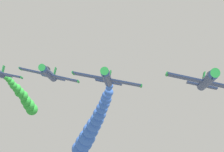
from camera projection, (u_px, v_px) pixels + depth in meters
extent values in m
cylinder|color=navy|center=(207.00, 81.00, 54.31)|extent=(1.31, 9.00, 1.31)
cone|color=#1E8438|center=(214.00, 74.00, 49.28)|extent=(1.25, 1.20, 1.25)
cube|color=navy|center=(206.00, 82.00, 54.69)|extent=(9.01, 1.90, 2.20)
cylinder|color=#1E8438|center=(167.00, 74.00, 55.04)|extent=(0.43, 1.40, 0.43)
cube|color=navy|center=(202.00, 85.00, 58.26)|extent=(3.75, 1.20, 1.01)
cube|color=#1E8438|center=(203.00, 78.00, 58.49)|extent=(0.49, 1.10, 1.59)
ellipsoid|color=black|center=(210.00, 74.00, 52.60)|extent=(0.93, 2.20, 0.86)
cylinder|color=navy|center=(107.00, 78.00, 62.53)|extent=(1.29, 9.00, 1.29)
cone|color=#1E8438|center=(105.00, 72.00, 57.50)|extent=(1.23, 1.20, 1.23)
cube|color=navy|center=(107.00, 79.00, 62.91)|extent=(9.06, 1.90, 1.95)
cylinder|color=#1E8438|center=(141.00, 86.00, 62.57)|extent=(0.42, 1.40, 0.42)
cylinder|color=#1E8438|center=(73.00, 73.00, 63.25)|extent=(0.42, 1.40, 0.42)
cube|color=navy|center=(109.00, 82.00, 66.49)|extent=(3.76, 1.20, 0.91)
cube|color=#1E8438|center=(110.00, 76.00, 66.72)|extent=(0.45, 1.10, 1.60)
ellipsoid|color=black|center=(107.00, 72.00, 60.83)|extent=(0.92, 2.20, 0.84)
sphere|color=blue|center=(110.00, 86.00, 69.46)|extent=(0.92, 0.92, 0.92)
sphere|color=blue|center=(109.00, 88.00, 71.47)|extent=(1.00, 1.00, 1.00)
sphere|color=blue|center=(109.00, 92.00, 73.41)|extent=(1.42, 1.42, 1.42)
sphere|color=blue|center=(107.00, 96.00, 75.39)|extent=(1.58, 1.58, 1.58)
sphere|color=blue|center=(106.00, 99.00, 77.35)|extent=(1.81, 1.81, 1.81)
sphere|color=blue|center=(104.00, 104.00, 79.28)|extent=(1.90, 1.90, 1.90)
sphere|color=blue|center=(102.00, 108.00, 81.21)|extent=(2.05, 2.05, 2.05)
sphere|color=blue|center=(100.00, 114.00, 83.11)|extent=(2.34, 2.34, 2.34)
sphere|color=blue|center=(97.00, 119.00, 85.01)|extent=(2.48, 2.48, 2.48)
sphere|color=blue|center=(94.00, 125.00, 86.91)|extent=(2.75, 2.75, 2.75)
sphere|color=blue|center=(91.00, 130.00, 88.80)|extent=(2.99, 2.99, 2.99)
sphere|color=blue|center=(87.00, 137.00, 90.64)|extent=(3.24, 3.24, 3.24)
sphere|color=blue|center=(84.00, 143.00, 92.52)|extent=(3.39, 3.39, 3.39)
sphere|color=blue|center=(80.00, 149.00, 94.37)|extent=(3.44, 3.44, 3.44)
cylinder|color=navy|center=(49.00, 74.00, 72.36)|extent=(1.32, 9.00, 1.32)
cone|color=#1E8438|center=(43.00, 68.00, 67.33)|extent=(1.25, 1.20, 1.25)
cube|color=navy|center=(49.00, 75.00, 72.74)|extent=(9.01, 1.90, 2.24)
cylinder|color=#1E8438|center=(78.00, 81.00, 72.38)|extent=(0.43, 1.40, 0.43)
cylinder|color=#1E8438|center=(21.00, 69.00, 73.10)|extent=(0.43, 1.40, 0.43)
cube|color=navy|center=(53.00, 78.00, 76.32)|extent=(3.74, 1.20, 1.03)
cube|color=#1E8438|center=(55.00, 72.00, 76.55)|extent=(0.49, 1.10, 1.59)
ellipsoid|color=black|center=(48.00, 69.00, 70.66)|extent=(0.94, 2.20, 0.86)
cylinder|color=#1E8438|center=(21.00, 77.00, 81.64)|extent=(0.43, 1.40, 0.43)
cube|color=navy|center=(2.00, 75.00, 85.56)|extent=(3.75, 1.20, 0.97)
cube|color=#1E8438|center=(3.00, 70.00, 85.79)|extent=(0.47, 1.10, 1.59)
sphere|color=green|center=(6.00, 77.00, 88.29)|extent=(0.97, 0.97, 0.97)
sphere|color=green|center=(9.00, 79.00, 90.01)|extent=(1.21, 1.21, 1.21)
sphere|color=green|center=(11.00, 82.00, 91.70)|extent=(1.37, 1.37, 1.37)
sphere|color=green|center=(13.00, 86.00, 93.38)|extent=(1.50, 1.50, 1.50)
sphere|color=green|center=(17.00, 88.00, 95.07)|extent=(1.77, 1.77, 1.77)
sphere|color=green|center=(20.00, 92.00, 96.71)|extent=(2.03, 2.03, 2.03)
sphere|color=green|center=(23.00, 96.00, 98.37)|extent=(2.04, 2.04, 2.04)
sphere|color=green|center=(26.00, 101.00, 99.96)|extent=(2.24, 2.24, 2.24)
sphere|color=green|center=(29.00, 105.00, 101.58)|extent=(2.52, 2.52, 2.52)
sphere|color=green|center=(32.00, 109.00, 103.19)|extent=(2.64, 2.64, 2.64)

